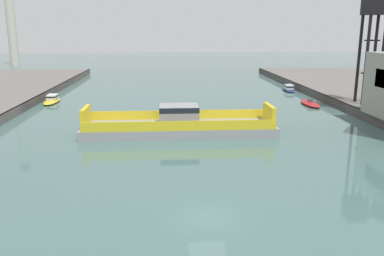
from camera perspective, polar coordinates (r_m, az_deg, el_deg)
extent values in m
plane|color=#476B66|center=(27.13, 2.25, -12.46)|extent=(400.00, 400.00, 0.00)
cube|color=#939399|center=(47.60, -1.85, -0.15)|extent=(22.61, 6.31, 1.10)
cube|color=yellow|center=(50.30, -1.99, 1.89)|extent=(21.67, 0.25, 1.10)
cube|color=yellow|center=(44.40, -1.71, 0.29)|extent=(21.67, 0.25, 1.10)
cube|color=#939399|center=(47.22, -1.86, 1.87)|extent=(4.53, 3.42, 2.32)
cube|color=black|center=(47.06, -1.87, 2.83)|extent=(4.57, 3.46, 0.60)
cube|color=yellow|center=(48.81, 10.90, 1.94)|extent=(0.53, 4.32, 2.20)
cube|color=yellow|center=(48.08, -14.82, 1.55)|extent=(0.53, 4.32, 2.20)
ellipsoid|color=navy|center=(83.85, 13.50, 5.29)|extent=(2.53, 6.61, 0.38)
cube|color=silver|center=(83.29, 13.60, 5.67)|extent=(1.59, 2.37, 0.91)
cube|color=black|center=(83.28, 13.60, 5.75)|extent=(1.64, 2.44, 0.27)
ellipsoid|color=red|center=(68.63, 16.39, 3.35)|extent=(2.29, 7.03, 0.51)
cube|color=#4C4C51|center=(68.54, 16.42, 3.76)|extent=(0.77, 0.41, 0.50)
ellipsoid|color=yellow|center=(72.21, -19.24, 3.62)|extent=(2.39, 7.32, 0.48)
cube|color=silver|center=(72.63, -19.18, 4.20)|extent=(1.60, 2.58, 0.80)
cube|color=black|center=(72.62, -19.19, 4.27)|extent=(1.65, 2.66, 0.24)
cylinder|color=black|center=(65.55, 22.56, 8.97)|extent=(0.44, 0.44, 12.71)
cylinder|color=black|center=(66.60, 24.38, 8.85)|extent=(0.44, 0.44, 12.71)
cylinder|color=black|center=(63.46, 23.48, 8.76)|extent=(0.44, 0.44, 12.71)
cylinder|color=black|center=(64.55, 25.34, 8.64)|extent=(0.44, 0.44, 12.71)
cube|color=black|center=(65.18, 23.78, 7.14)|extent=(2.34, 0.20, 0.20)
cube|color=black|center=(65.18, 23.78, 7.14)|extent=(0.20, 2.34, 0.20)
cube|color=black|center=(64.91, 24.18, 11.26)|extent=(2.34, 0.20, 0.20)
cube|color=black|center=(64.91, 24.18, 11.26)|extent=(0.20, 2.34, 0.20)
cube|color=black|center=(65.00, 24.66, 15.94)|extent=(3.04, 3.04, 3.53)
cylinder|color=beige|center=(152.55, -24.44, 15.17)|extent=(2.93, 2.93, 37.84)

